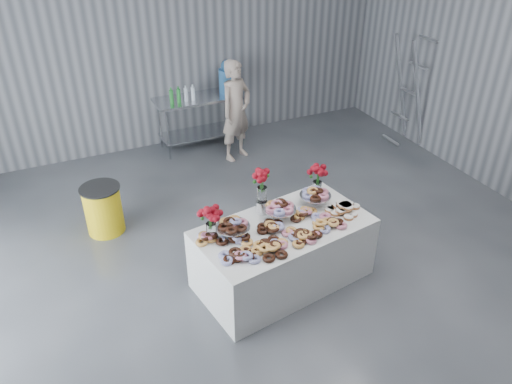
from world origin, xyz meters
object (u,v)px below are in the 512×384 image
water_jug (227,78)px  person (236,111)px  prep_table (201,113)px  trash_barrel (103,209)px  display_table (283,253)px  stepladder (409,91)px

water_jug → person: person is taller
prep_table → trash_barrel: 2.73m
display_table → trash_barrel: size_ratio=2.90×
water_jug → trash_barrel: bearing=-143.3°
stepladder → trash_barrel: bearing=-174.7°
stepladder → person: bearing=165.2°
prep_table → water_jug: 0.73m
prep_table → water_jug: bearing=-0.0°
display_table → prep_table: bearing=84.9°
trash_barrel → stepladder: size_ratio=0.34×
stepladder → display_table: bearing=-146.9°
prep_table → person: person is taller
water_jug → trash_barrel: (-2.48, -1.85, -0.82)m
stepladder → prep_table: bearing=156.9°
display_table → prep_table: size_ratio=1.27×
display_table → water_jug: (0.83, 3.67, 0.77)m
prep_table → trash_barrel: prep_table is taller
display_table → person: size_ratio=1.16×
display_table → trash_barrel: display_table is taller
person → trash_barrel: bearing=-176.4°
display_table → stepladder: 4.25m
display_table → trash_barrel: bearing=132.3°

